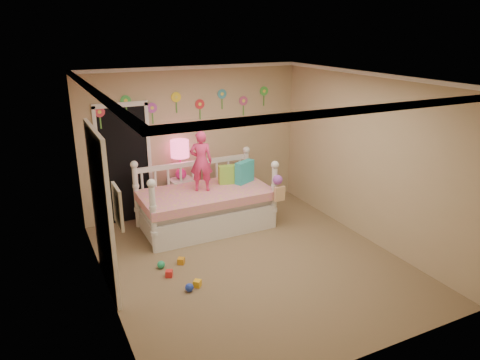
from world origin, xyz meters
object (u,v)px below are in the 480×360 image
daybed (205,194)px  child (201,161)px  nightstand (182,197)px  table_lamp (180,154)px

daybed → child: size_ratio=2.16×
daybed → nightstand: 0.73m
daybed → child: bearing=147.1°
daybed → child: child is taller
daybed → table_lamp: bearing=105.9°
nightstand → table_lamp: table_lamp is taller
child → nightstand: 1.04m
daybed → table_lamp: table_lamp is taller
daybed → nightstand: bearing=105.9°
daybed → table_lamp: size_ratio=3.11×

